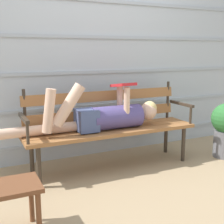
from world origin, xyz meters
The scene contains 5 objects.
ground_plane centered at (0.00, 0.00, 0.00)m, with size 12.00×12.00×0.00m, color tan.
house_siding centered at (0.00, 0.62, 1.19)m, with size 4.52×0.08×2.37m.
park_bench centered at (0.00, 0.16, 0.48)m, with size 1.84×0.45×0.87m.
reclining_person centered at (-0.10, 0.09, 0.58)m, with size 1.70×0.27×0.51m.
footstool centered at (-1.15, -0.74, 0.30)m, with size 0.41×0.31×0.37m.
Camera 1 is at (-1.33, -2.70, 1.23)m, focal length 48.82 mm.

